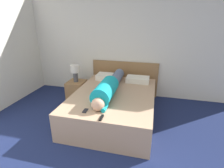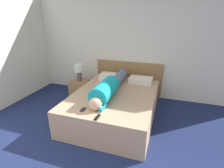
# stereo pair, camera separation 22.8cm
# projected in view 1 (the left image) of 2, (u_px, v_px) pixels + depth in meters

# --- Properties ---
(wall_back) EXTENTS (5.87, 0.06, 2.60)m
(wall_back) POSITION_uv_depth(u_px,v_px,m) (122.00, 44.00, 4.28)
(wall_back) COLOR silver
(wall_back) RESTS_ON ground_plane
(bed) EXTENTS (1.55, 2.07, 0.52)m
(bed) POSITION_uv_depth(u_px,v_px,m) (114.00, 105.00, 3.51)
(bed) COLOR tan
(bed) RESTS_ON ground_plane
(headboard) EXTENTS (1.67, 0.04, 0.87)m
(headboard) POSITION_uv_depth(u_px,v_px,m) (124.00, 78.00, 4.50)
(headboard) COLOR olive
(headboard) RESTS_ON ground_plane
(nightstand) EXTENTS (0.41, 0.44, 0.46)m
(nightstand) POSITION_uv_depth(u_px,v_px,m) (77.00, 90.00, 4.29)
(nightstand) COLOR olive
(nightstand) RESTS_ON ground_plane
(table_lamp) EXTENTS (0.22, 0.22, 0.41)m
(table_lamp) POSITION_uv_depth(u_px,v_px,m) (75.00, 71.00, 4.11)
(table_lamp) COLOR #4C4C51
(table_lamp) RESTS_ON nightstand
(person_lying) EXTENTS (0.33, 1.79, 0.33)m
(person_lying) POSITION_uv_depth(u_px,v_px,m) (109.00, 87.00, 3.33)
(person_lying) COLOR tan
(person_lying) RESTS_ON bed
(pillow_near_headboard) EXTENTS (0.54, 0.33, 0.13)m
(pillow_near_headboard) POSITION_uv_depth(u_px,v_px,m) (108.00, 77.00, 4.15)
(pillow_near_headboard) COLOR silver
(pillow_near_headboard) RESTS_ON bed
(pillow_second) EXTENTS (0.51, 0.33, 0.12)m
(pillow_second) POSITION_uv_depth(u_px,v_px,m) (138.00, 79.00, 3.99)
(pillow_second) COLOR silver
(pillow_second) RESTS_ON bed
(tv_remote) EXTENTS (0.04, 0.15, 0.02)m
(tv_remote) POSITION_uv_depth(u_px,v_px,m) (101.00, 118.00, 2.56)
(tv_remote) COLOR black
(tv_remote) RESTS_ON bed
(cell_phone) EXTENTS (0.06, 0.13, 0.01)m
(cell_phone) POSITION_uv_depth(u_px,v_px,m) (85.00, 111.00, 2.77)
(cell_phone) COLOR black
(cell_phone) RESTS_ON bed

